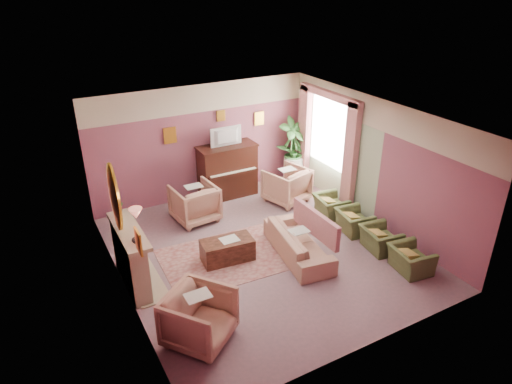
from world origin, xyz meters
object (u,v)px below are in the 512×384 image
television (227,136)px  sofa (298,238)px  olive_chair_b (381,236)px  floral_armchair_front (199,315)px  coffee_table (227,250)px  floral_armchair_right (287,183)px  olive_chair_c (354,218)px  olive_chair_d (331,203)px  piano (227,171)px  olive_chair_a (411,256)px  side_table (293,170)px  floral_armchair_left (194,201)px

television → sofa: television is taller
olive_chair_b → floral_armchair_front: bearing=-171.9°
coffee_table → floral_armchair_right: bearing=34.1°
floral_armchair_right → olive_chair_c: (0.50, -1.94, -0.15)m
olive_chair_b → olive_chair_d: same height
coffee_table → television: bearing=63.7°
piano → olive_chair_b: (1.61, -3.75, -0.33)m
coffee_table → olive_chair_d: (2.87, 0.49, 0.10)m
piano → olive_chair_b: piano is taller
piano → olive_chair_d: bearing=-52.6°
television → olive_chair_a: television is taller
floral_armchair_front → side_table: (4.45, 4.24, -0.13)m
piano → television: bearing=-90.0°
sofa → olive_chair_a: (1.56, -1.47, -0.07)m
floral_armchair_right → sofa: bearing=-116.6°
piano → sofa: piano is taller
floral_armchair_left → side_table: bearing=12.6°
olive_chair_a → side_table: side_table is taller
coffee_table → olive_chair_b: (2.87, -1.15, 0.10)m
olive_chair_b → olive_chair_d: (0.00, 1.64, 0.00)m
floral_armchair_left → olive_chair_d: bearing=-25.0°
floral_armchair_right → television: bearing=140.0°
floral_armchair_front → coffee_table: bearing=53.4°
floral_armchair_left → olive_chair_c: (2.82, -2.14, -0.15)m
piano → floral_armchair_front: (-2.56, -4.34, -0.17)m
piano → side_table: bearing=-3.0°
floral_armchair_right → side_table: 1.18m
television → olive_chair_c: size_ratio=1.07×
olive_chair_c → side_table: bearing=84.4°
sofa → olive_chair_a: 2.14m
television → side_table: television is taller
floral_armchair_front → olive_chair_d: floral_armchair_front is taller
coffee_table → olive_chair_d: size_ratio=1.34×
television → floral_armchair_right: 1.84m
floral_armchair_front → olive_chair_c: bearing=18.8°
piano → floral_armchair_right: 1.50m
side_table → coffee_table: bearing=-141.6°
floral_armchair_front → olive_chair_c: floral_armchair_front is taller
television → coffee_table: television is taller
floral_armchair_right → olive_chair_c: bearing=-75.6°
floral_armchair_left → floral_armchair_right: bearing=-4.8°
side_table → floral_armchair_front: bearing=-136.3°
olive_chair_a → side_table: 4.48m
floral_armchair_front → olive_chair_d: size_ratio=1.28×
sofa → floral_armchair_right: 2.37m
coffee_table → side_table: side_table is taller
coffee_table → sofa: bearing=-21.1°
floral_armchair_right → olive_chair_c: 2.01m
sofa → floral_armchair_front: size_ratio=2.02×
television → floral_armchair_right: (1.12, -0.94, -1.12)m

